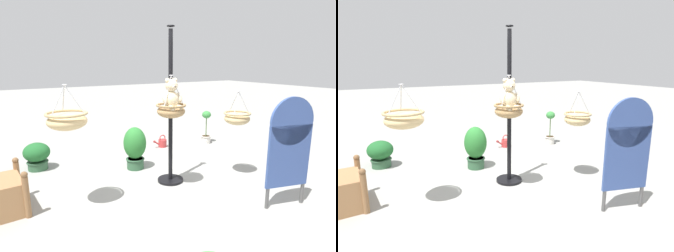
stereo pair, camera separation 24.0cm
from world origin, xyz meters
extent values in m
plane|color=gray|center=(0.00, 0.00, 0.00)|extent=(40.00, 40.00, 0.00)
cylinder|color=black|center=(-0.15, -0.11, 1.25)|extent=(0.07, 0.07, 2.50)
cylinder|color=black|center=(-0.15, -0.11, 0.02)|extent=(0.44, 0.44, 0.04)
torus|color=black|center=(-0.15, -0.11, 2.54)|extent=(0.12, 0.12, 0.02)
ellipsoid|color=#A37F51|center=(0.00, 0.14, 1.27)|extent=(0.43, 0.43, 0.20)
torus|color=olive|center=(0.00, 0.14, 1.36)|extent=(0.46, 0.46, 0.04)
ellipsoid|color=silver|center=(0.00, 0.14, 1.29)|extent=(0.38, 0.38, 0.17)
cylinder|color=#B7B7BC|center=(0.09, 0.19, 1.59)|extent=(0.19, 0.12, 0.45)
cylinder|color=#B7B7BC|center=(-0.08, 0.19, 1.59)|extent=(0.19, 0.12, 0.45)
cylinder|color=#B7B7BC|center=(0.00, 0.05, 1.59)|extent=(0.01, 0.21, 0.45)
torus|color=#B7B7BC|center=(0.00, 0.14, 1.81)|extent=(0.06, 0.06, 0.01)
ellipsoid|color=beige|center=(0.00, 0.15, 1.44)|extent=(0.24, 0.21, 0.29)
sphere|color=beige|center=(0.00, 0.15, 1.67)|extent=(0.23, 0.23, 0.19)
ellipsoid|color=beige|center=(0.00, 0.22, 1.65)|extent=(0.10, 0.09, 0.06)
sphere|color=black|center=(0.00, 0.25, 1.65)|extent=(0.03, 0.03, 0.03)
sphere|color=beige|center=(-0.06, 0.15, 1.74)|extent=(0.07, 0.07, 0.07)
sphere|color=beige|center=(0.07, 0.15, 1.74)|extent=(0.07, 0.07, 0.07)
ellipsoid|color=beige|center=(-0.12, 0.19, 1.48)|extent=(0.08, 0.14, 0.18)
ellipsoid|color=beige|center=(0.13, 0.19, 1.48)|extent=(0.08, 0.14, 0.18)
ellipsoid|color=beige|center=(-0.06, 0.26, 1.34)|extent=(0.09, 0.17, 0.09)
ellipsoid|color=beige|center=(0.07, 0.26, 1.34)|extent=(0.09, 0.17, 0.09)
ellipsoid|color=tan|center=(-1.25, 0.29, 1.05)|extent=(0.44, 0.44, 0.21)
torus|color=tan|center=(-1.25, 0.29, 1.15)|extent=(0.46, 0.46, 0.04)
cylinder|color=#B7B7BC|center=(-1.16, 0.34, 1.34)|extent=(0.19, 0.12, 0.38)
cylinder|color=#B7B7BC|center=(-1.34, 0.34, 1.34)|extent=(0.19, 0.12, 0.38)
cylinder|color=#B7B7BC|center=(-1.25, 0.19, 1.34)|extent=(0.01, 0.21, 0.38)
torus|color=#B7B7BC|center=(-1.25, 0.29, 1.52)|extent=(0.06, 0.06, 0.01)
ellipsoid|color=tan|center=(1.51, 0.02, 1.25)|extent=(0.51, 0.51, 0.23)
torus|color=tan|center=(1.51, 0.02, 1.36)|extent=(0.54, 0.54, 0.04)
ellipsoid|color=silver|center=(1.51, 0.02, 1.27)|extent=(0.45, 0.45, 0.19)
cylinder|color=#B7B7BC|center=(1.61, 0.08, 1.54)|extent=(0.22, 0.13, 0.38)
cylinder|color=#B7B7BC|center=(1.41, 0.08, 1.54)|extent=(0.22, 0.13, 0.38)
cylinder|color=#B7B7BC|center=(1.51, -0.10, 1.54)|extent=(0.01, 0.25, 0.38)
torus|color=#B7B7BC|center=(1.51, 0.02, 1.73)|extent=(0.06, 0.06, 0.01)
cylinder|color=brown|center=(2.07, -0.08, 0.28)|extent=(0.08, 0.08, 0.57)
cylinder|color=brown|center=(2.13, -0.76, 0.28)|extent=(0.08, 0.08, 0.57)
sphere|color=brown|center=(2.07, -0.08, 0.60)|extent=(0.09, 0.09, 0.09)
sphere|color=brown|center=(2.13, -0.76, 0.60)|extent=(0.09, 0.09, 0.09)
cylinder|color=beige|center=(-2.14, -1.63, 0.09)|extent=(0.23, 0.23, 0.19)
torus|color=#BCB7AE|center=(-2.14, -1.63, 0.18)|extent=(0.26, 0.26, 0.03)
cylinder|color=#382819|center=(-2.14, -1.63, 0.17)|extent=(0.20, 0.20, 0.03)
cylinder|color=#4C6B38|center=(-2.14, -1.63, 0.41)|extent=(0.02, 0.02, 0.46)
ellipsoid|color=#38843D|center=(-2.14, -1.63, 0.73)|extent=(0.22, 0.22, 0.18)
cylinder|color=#2D5638|center=(0.12, -0.96, 0.10)|extent=(0.32, 0.32, 0.20)
torus|color=#294E32|center=(0.12, -0.96, 0.19)|extent=(0.36, 0.36, 0.03)
cylinder|color=#382819|center=(0.12, -0.96, 0.19)|extent=(0.28, 0.28, 0.03)
ellipsoid|color=#28702D|center=(0.12, -0.96, 0.51)|extent=(0.43, 0.43, 0.61)
cylinder|color=#2D5638|center=(1.74, -1.88, 0.08)|extent=(0.36, 0.36, 0.16)
torus|color=#294E32|center=(1.74, -1.88, 0.15)|extent=(0.39, 0.39, 0.03)
cylinder|color=#382819|center=(1.74, -1.88, 0.15)|extent=(0.31, 0.31, 0.03)
ellipsoid|color=#1E5B28|center=(1.74, -1.88, 0.34)|extent=(0.48, 0.48, 0.36)
cube|color=#334C8C|center=(-1.09, 1.46, 0.74)|extent=(0.65, 0.21, 0.88)
cylinder|color=#334C8C|center=(-1.09, 1.46, 1.23)|extent=(0.65, 0.21, 0.66)
cylinder|color=#4C4C4C|center=(-1.38, 1.54, 0.15)|extent=(0.05, 0.05, 0.30)
cylinder|color=#4C4C4C|center=(-0.81, 1.39, 0.15)|extent=(0.05, 0.05, 0.30)
cylinder|color=#B23333|center=(-1.04, -1.91, 0.09)|extent=(0.20, 0.20, 0.18)
cylinder|color=#B23333|center=(-0.89, -1.91, 0.11)|extent=(0.17, 0.04, 0.14)
sphere|color=maroon|center=(-0.82, -1.91, 0.16)|extent=(0.06, 0.06, 0.06)
torus|color=#B23333|center=(-1.04, -1.91, 0.22)|extent=(0.16, 0.02, 0.16)
camera|label=1|loc=(2.24, 3.75, 2.01)|focal=30.13mm
camera|label=2|loc=(2.03, 3.87, 2.01)|focal=30.13mm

